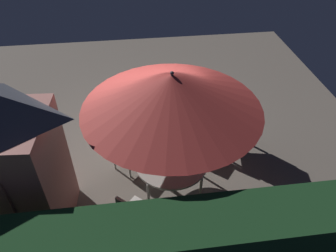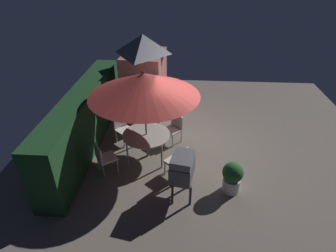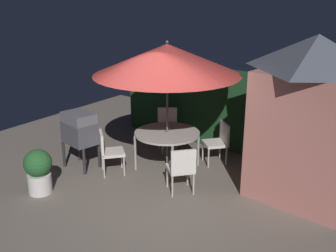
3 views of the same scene
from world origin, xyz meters
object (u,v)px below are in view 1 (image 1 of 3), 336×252
Objects in this scene: patio_table at (171,163)px; bbq_grill at (233,117)px; chair_near_shed at (134,213)px; patio_umbrella at (172,92)px; potted_plant_by_shed at (208,100)px; chair_far_side at (225,213)px; chair_toward_hedge at (202,135)px; chair_toward_house at (124,147)px.

bbq_grill is (-1.47, -1.05, 0.12)m from patio_table.
patio_table is 1.15m from chair_near_shed.
patio_table is at bearing -90.00° from patio_umbrella.
patio_umbrella reaches higher than potted_plant_by_shed.
patio_umbrella is 3.23× the size of chair_far_side.
patio_umbrella is at bearing 35.39° from bbq_grill.
chair_toward_hedge reaches higher than potted_plant_by_shed.
patio_umbrella is 2.15m from chair_toward_hedge.
chair_near_shed and chair_far_side have the same top height.
chair_toward_house is (2.34, 0.30, -0.33)m from bbq_grill.
chair_toward_hedge is (-0.03, -1.98, 0.00)m from chair_far_side.
chair_toward_house reaches higher than potted_plant_by_shed.
chair_far_side reaches higher than patio_table.
patio_table is at bearing 35.39° from bbq_grill.
chair_toward_house is (0.13, -1.60, 0.00)m from chair_near_shed.
chair_near_shed and chair_toward_house have the same top height.
patio_umbrella is at bearing -131.19° from chair_near_shed.
bbq_grill reaches higher than chair_toward_hedge.
chair_near_shed is (2.22, 1.90, -0.33)m from bbq_grill.
chair_near_shed is at bearing 57.48° from potted_plant_by_shed.
chair_toward_hedge is (-0.79, -0.93, -0.21)m from patio_table.
chair_near_shed is 1.61m from chair_toward_house.
chair_toward_house is at bearing -85.48° from chair_near_shed.
chair_far_side is (-0.76, 1.05, -0.21)m from patio_table.
bbq_grill is at bearing -139.43° from chair_near_shed.
bbq_grill is 1.33× the size of chair_toward_house.
patio_umbrella is 3.43× the size of potted_plant_by_shed.
chair_toward_hedge is at bearing -130.51° from patio_umbrella.
chair_near_shed is 2.36m from chair_toward_hedge.
chair_toward_hedge is (-0.79, -0.93, -1.77)m from patio_umbrella.
chair_toward_house is (1.64, -1.80, 0.00)m from chair_far_side.
chair_toward_house is at bearing 35.72° from potted_plant_by_shed.
bbq_grill is 1.33× the size of chair_near_shed.
bbq_grill is 0.76m from chair_toward_hedge.
potted_plant_by_shed is (-0.46, -1.35, -0.07)m from chair_toward_hedge.
bbq_grill is at bearing -108.65° from chair_far_side.
bbq_grill is 2.39m from chair_toward_house.
chair_near_shed is 1.00× the size of chair_toward_hedge.
chair_far_side is at bearing 71.35° from bbq_grill.
bbq_grill is 1.31m from potted_plant_by_shed.
bbq_grill reaches higher than potted_plant_by_shed.
chair_toward_hedge is 1.00× the size of chair_toward_house.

